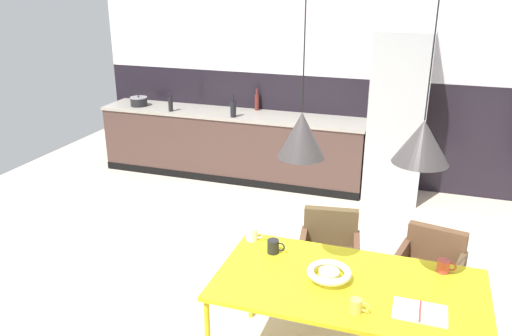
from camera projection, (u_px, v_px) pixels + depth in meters
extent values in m
plane|color=beige|center=(251.00, 321.00, 4.13)|extent=(8.82, 8.82, 0.00)
cube|color=black|center=(333.00, 129.00, 6.84)|extent=(6.57, 0.12, 1.40)
cube|color=silver|center=(339.00, 20.00, 6.35)|extent=(6.57, 0.12, 1.40)
cube|color=#49332D|center=(231.00, 146.00, 7.01)|extent=(3.62, 0.60, 0.87)
cube|color=#9C968A|center=(231.00, 114.00, 6.85)|extent=(3.65, 0.63, 0.04)
cube|color=black|center=(224.00, 180.00, 6.88)|extent=(3.62, 0.01, 0.10)
cube|color=#ADAFB2|center=(397.00, 118.00, 6.16)|extent=(0.66, 0.60, 2.04)
cube|color=yellow|center=(349.00, 285.00, 3.32)|extent=(1.73, 0.92, 0.03)
cylinder|color=yellow|center=(251.00, 279.00, 4.07)|extent=(0.04, 0.04, 0.72)
cylinder|color=yellow|center=(473.00, 320.00, 3.57)|extent=(0.04, 0.04, 0.72)
cube|color=brown|center=(329.00, 258.00, 4.25)|extent=(0.54, 0.53, 0.06)
cube|color=brown|center=(331.00, 226.00, 4.37)|extent=(0.46, 0.15, 0.32)
cube|color=brown|center=(356.00, 249.00, 4.18)|extent=(0.11, 0.42, 0.14)
cube|color=brown|center=(303.00, 245.00, 4.25)|extent=(0.11, 0.42, 0.14)
cylinder|color=black|center=(351.00, 296.00, 4.12)|extent=(0.02, 0.02, 0.39)
cylinder|color=black|center=(302.00, 291.00, 4.19)|extent=(0.02, 0.02, 0.39)
cylinder|color=black|center=(351.00, 271.00, 4.47)|extent=(0.02, 0.02, 0.39)
cylinder|color=black|center=(306.00, 267.00, 4.54)|extent=(0.02, 0.02, 0.39)
cylinder|color=black|center=(350.00, 302.00, 4.36)|extent=(0.08, 0.41, 0.02)
cylinder|color=black|center=(303.00, 297.00, 4.43)|extent=(0.08, 0.41, 0.02)
cube|color=brown|center=(428.00, 274.00, 4.01)|extent=(0.56, 0.55, 0.06)
cube|color=brown|center=(436.00, 244.00, 4.11)|extent=(0.46, 0.17, 0.29)
cube|color=brown|center=(459.00, 271.00, 3.87)|extent=(0.13, 0.42, 0.14)
cube|color=brown|center=(401.00, 256.00, 4.08)|extent=(0.13, 0.42, 0.14)
cylinder|color=black|center=(446.00, 320.00, 3.84)|extent=(0.02, 0.02, 0.39)
cylinder|color=black|center=(393.00, 304.00, 4.03)|extent=(0.02, 0.02, 0.39)
cylinder|color=black|center=(455.00, 294.00, 4.14)|extent=(0.02, 0.02, 0.39)
cylinder|color=black|center=(406.00, 280.00, 4.33)|extent=(0.02, 0.02, 0.39)
cylinder|color=black|center=(447.00, 327.00, 4.06)|extent=(0.10, 0.41, 0.02)
cylinder|color=black|center=(397.00, 311.00, 4.25)|extent=(0.10, 0.41, 0.02)
cylinder|color=silver|center=(329.00, 275.00, 3.33)|extent=(0.13, 0.13, 0.07)
torus|color=silver|center=(329.00, 272.00, 3.33)|extent=(0.29, 0.29, 0.05)
cube|color=white|center=(406.00, 309.00, 3.04)|extent=(0.16, 0.22, 0.01)
cube|color=white|center=(434.00, 315.00, 2.99)|extent=(0.16, 0.22, 0.01)
cube|color=#B73833|center=(420.00, 311.00, 3.01)|extent=(0.01, 0.22, 0.00)
cylinder|color=black|center=(273.00, 246.00, 3.66)|extent=(0.08, 0.08, 0.10)
torus|color=black|center=(280.00, 247.00, 3.64)|extent=(0.07, 0.01, 0.07)
cylinder|color=white|center=(252.00, 234.00, 3.84)|extent=(0.09, 0.09, 0.10)
torus|color=white|center=(259.00, 234.00, 3.82)|extent=(0.07, 0.01, 0.07)
cylinder|color=#B23D33|center=(443.00, 266.00, 3.42)|extent=(0.08, 0.08, 0.09)
torus|color=#B23D33|center=(452.00, 267.00, 3.40)|extent=(0.06, 0.01, 0.06)
cylinder|color=gold|center=(356.00, 306.00, 3.00)|extent=(0.07, 0.07, 0.09)
torus|color=gold|center=(364.00, 307.00, 2.99)|extent=(0.06, 0.01, 0.06)
cylinder|color=black|center=(139.00, 102.00, 7.18)|extent=(0.23, 0.23, 0.11)
cylinder|color=gray|center=(139.00, 97.00, 7.16)|extent=(0.24, 0.24, 0.01)
sphere|color=black|center=(138.00, 96.00, 7.15)|extent=(0.02, 0.02, 0.02)
cylinder|color=black|center=(171.00, 104.00, 6.87)|extent=(0.06, 0.06, 0.21)
cylinder|color=black|center=(170.00, 94.00, 6.82)|extent=(0.02, 0.02, 0.06)
cylinder|color=black|center=(233.00, 109.00, 6.59)|extent=(0.08, 0.08, 0.21)
cylinder|color=black|center=(233.00, 97.00, 6.53)|extent=(0.03, 0.03, 0.09)
cylinder|color=maroon|center=(257.00, 102.00, 6.93)|extent=(0.06, 0.06, 0.21)
cylinder|color=maroon|center=(257.00, 92.00, 6.88)|extent=(0.03, 0.03, 0.08)
cylinder|color=black|center=(305.00, 34.00, 2.86)|extent=(0.01, 0.01, 0.90)
cone|color=#373232|center=(301.00, 135.00, 3.07)|extent=(0.29, 0.29, 0.28)
cylinder|color=black|center=(435.00, 37.00, 2.63)|extent=(0.01, 0.01, 0.88)
cone|color=#373232|center=(422.00, 142.00, 2.82)|extent=(0.31, 0.31, 0.25)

